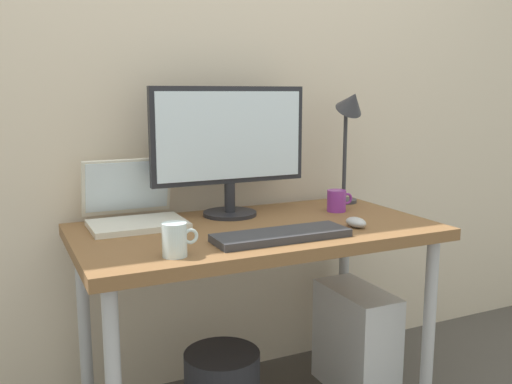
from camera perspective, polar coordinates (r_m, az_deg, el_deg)
back_wall at (r=2.24m, az=-4.35°, el=13.41°), size 4.40×0.04×2.60m
desk at (r=1.95m, az=0.00°, el=-5.51°), size 1.23×0.66×0.72m
monitor at (r=2.06m, az=-2.72°, el=5.06°), size 0.59×0.20×0.48m
laptop at (r=2.00m, az=-12.40°, el=-1.59°), size 0.32×0.28×0.22m
desk_lamp at (r=2.31m, az=9.57°, el=7.23°), size 0.11×0.16×0.48m
keyboard at (r=1.77m, az=2.73°, el=-4.42°), size 0.44×0.14×0.02m
mouse at (r=1.94m, az=10.15°, el=-3.06°), size 0.06×0.09×0.03m
coffee_mug at (r=2.19m, az=8.26°, el=-0.88°), size 0.11×0.07×0.08m
glass_cup at (r=1.59m, az=-8.24°, el=-4.83°), size 0.11×0.07×0.10m
computer_tower at (r=2.31m, az=10.10°, el=-14.66°), size 0.18×0.36×0.42m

